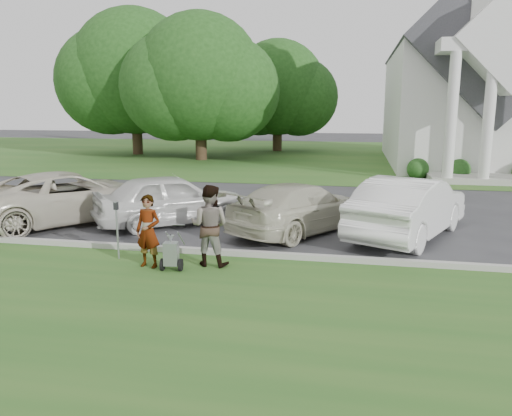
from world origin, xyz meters
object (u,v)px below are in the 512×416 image
(car_b, at_px, (171,199))
(car_d, at_px, (409,207))
(parking_meter_near, at_px, (117,223))
(person_right, at_px, (209,226))
(tree_left, at_px, (200,83))
(tree_back, at_px, (277,92))
(car_a, at_px, (70,197))
(striping_cart, at_px, (171,254))
(tree_far, at_px, (134,78))
(car_c, at_px, (300,208))
(church, at_px, (469,68))
(person_left, at_px, (148,232))

(car_b, xyz_separation_m, car_d, (6.97, -0.14, 0.05))
(parking_meter_near, relative_size, car_b, 0.30)
(person_right, bearing_deg, tree_left, -68.52)
(tree_back, relative_size, car_a, 1.68)
(tree_left, relative_size, striping_cart, 10.92)
(tree_far, bearing_deg, car_a, -70.73)
(striping_cart, height_order, car_d, car_d)
(striping_cart, distance_m, car_c, 4.74)
(striping_cart, relative_size, car_b, 0.21)
(car_b, bearing_deg, tree_left, -23.77)
(church, relative_size, parking_meter_near, 17.25)
(tree_left, xyz_separation_m, car_d, (11.86, -18.70, -4.27))
(person_left, bearing_deg, car_c, 62.71)
(car_b, relative_size, car_c, 0.95)
(car_c, bearing_deg, car_b, 30.66)
(church, bearing_deg, striping_cart, -113.79)
(church, distance_m, tree_back, 14.77)
(tree_back, xyz_separation_m, car_d, (7.86, -26.70, -3.89))
(church, relative_size, tree_far, 2.07)
(tree_far, height_order, car_b, tree_far)
(person_right, distance_m, car_d, 5.86)
(striping_cart, distance_m, person_left, 0.74)
(car_a, bearing_deg, person_left, 175.00)
(car_a, distance_m, car_c, 7.23)
(church, xyz_separation_m, car_b, (-12.12, -19.68, -5.15))
(tree_far, distance_m, car_b, 24.64)
(striping_cart, height_order, person_right, person_right)
(parking_meter_near, height_order, car_b, car_b)
(tree_back, xyz_separation_m, car_a, (-2.37, -26.83, -3.93))
(person_left, height_order, car_a, person_left)
(tree_back, xyz_separation_m, car_b, (0.89, -26.55, -3.94))
(church, bearing_deg, person_right, -112.79)
(tree_back, xyz_separation_m, parking_meter_near, (0.93, -30.21, -3.85))
(person_right, height_order, car_a, person_right)
(car_b, distance_m, car_c, 3.97)
(tree_left, distance_m, car_c, 21.16)
(striping_cart, xyz_separation_m, parking_meter_near, (-1.54, 0.57, 0.51))
(tree_far, distance_m, car_a, 23.64)
(striping_cart, xyz_separation_m, car_c, (2.39, 4.08, 0.33))
(striping_cart, bearing_deg, parking_meter_near, 152.94)
(church, height_order, striping_cart, church)
(tree_far, relative_size, tree_back, 1.21)
(parking_meter_near, relative_size, car_d, 0.27)
(tree_far, bearing_deg, person_right, -62.40)
(striping_cart, distance_m, car_d, 6.77)
(tree_far, xyz_separation_m, car_b, (10.89, -21.55, -4.90))
(church, height_order, person_left, church)
(car_c, bearing_deg, person_left, 85.82)
(tree_left, bearing_deg, person_right, -72.08)
(person_right, distance_m, parking_meter_near, 2.26)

